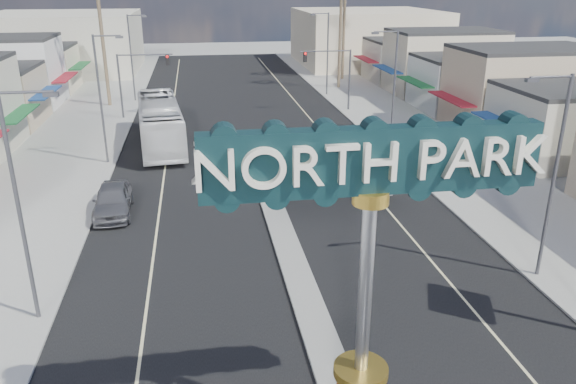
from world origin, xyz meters
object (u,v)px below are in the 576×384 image
object	(u,v)px
streetlight_l_far	(132,54)
streetlight_r_near	(552,169)
streetlight_l_mid	(102,93)
streetlight_r_far	(326,50)
car_parked_right	(370,172)
streetlight_l_near	(22,199)
car_parked_left	(113,200)
traffic_signal_right	(332,68)
city_bus	(160,123)
gateway_sign	(367,259)
streetlight_r_mid	(392,85)
traffic_signal_left	(139,73)

from	to	relation	value
streetlight_l_far	streetlight_r_near	size ratio (longest dim) A/B	1.00
streetlight_l_mid	streetlight_r_far	size ratio (longest dim) A/B	1.00
streetlight_l_far	car_parked_right	bearing A→B (deg)	-59.80
streetlight_r_near	car_parked_right	bearing A→B (deg)	106.63
streetlight_l_near	car_parked_left	xyz separation A→B (m)	(1.43, 10.40, -4.22)
traffic_signal_right	city_bus	bearing A→B (deg)	-148.84
gateway_sign	streetlight_l_far	xyz separation A→B (m)	(-10.43, 50.02, -0.86)
city_bus	streetlight_l_far	bearing A→B (deg)	95.35
streetlight_r_near	streetlight_r_far	world-z (taller)	same
traffic_signal_right	streetlight_r_mid	bearing A→B (deg)	-84.90
car_parked_right	city_bus	bearing A→B (deg)	146.54
streetlight_r_near	car_parked_left	world-z (taller)	streetlight_r_near
streetlight_r_far	car_parked_right	distance (m)	29.89
streetlight_l_far	streetlight_r_far	xyz separation A→B (m)	(20.87, 0.00, 0.00)
streetlight_l_far	traffic_signal_right	bearing A→B (deg)	-22.20
car_parked_right	streetlight_r_far	bearing A→B (deg)	89.48
car_parked_left	streetlight_r_far	bearing A→B (deg)	56.09
city_bus	car_parked_left	bearing A→B (deg)	-103.81
streetlight_l_mid	streetlight_r_mid	size ratio (longest dim) A/B	1.00
traffic_signal_right	streetlight_r_near	world-z (taller)	streetlight_r_near
streetlight_r_near	car_parked_left	bearing A→B (deg)	151.85
streetlight_r_far	city_bus	distance (m)	25.12
traffic_signal_right	car_parked_left	size ratio (longest dim) A/B	1.20
streetlight_l_near	streetlight_l_far	xyz separation A→B (m)	(0.00, 42.00, 0.00)
traffic_signal_right	city_bus	xyz separation A→B (m)	(-16.18, -9.79, -2.45)
streetlight_l_mid	streetlight_r_mid	distance (m)	20.87
streetlight_r_far	traffic_signal_right	bearing A→B (deg)	-98.86
streetlight_r_near	car_parked_left	xyz separation A→B (m)	(-19.43, 10.40, -4.22)
streetlight_r_near	streetlight_r_mid	size ratio (longest dim) A/B	1.00
gateway_sign	city_bus	xyz separation A→B (m)	(-7.00, 32.23, -4.10)
streetlight_l_far	streetlight_r_near	bearing A→B (deg)	-63.58
streetlight_r_far	traffic_signal_left	bearing A→B (deg)	-157.80
streetlight_l_near	streetlight_l_mid	bearing A→B (deg)	90.00
streetlight_l_near	streetlight_r_mid	bearing A→B (deg)	43.79
streetlight_r_near	streetlight_l_mid	bearing A→B (deg)	136.21
streetlight_r_mid	car_parked_left	world-z (taller)	streetlight_r_mid
streetlight_l_far	streetlight_r_far	size ratio (longest dim) A/B	1.00
streetlight_l_far	streetlight_r_near	distance (m)	46.90
streetlight_r_near	car_parked_left	size ratio (longest dim) A/B	1.80
streetlight_r_far	streetlight_l_far	bearing A→B (deg)	180.00
streetlight_r_near	car_parked_left	distance (m)	22.44
traffic_signal_left	city_bus	xyz separation A→B (m)	(2.18, -9.79, -2.45)
traffic_signal_right	streetlight_l_near	bearing A→B (deg)	-119.99
streetlight_r_mid	streetlight_r_far	world-z (taller)	same
streetlight_l_mid	car_parked_right	size ratio (longest dim) A/B	1.65
gateway_sign	streetlight_r_near	xyz separation A→B (m)	(10.43, 8.02, -0.86)
car_parked_left	car_parked_right	world-z (taller)	car_parked_right
traffic_signal_left	streetlight_r_mid	world-z (taller)	streetlight_r_mid
traffic_signal_right	streetlight_l_mid	distance (m)	24.11
traffic_signal_left	traffic_signal_right	distance (m)	18.37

